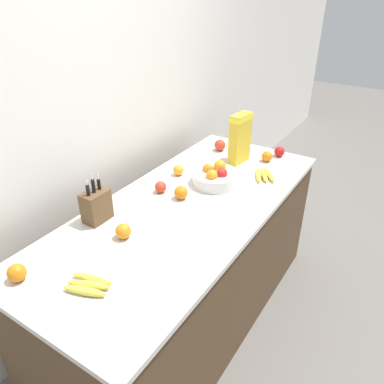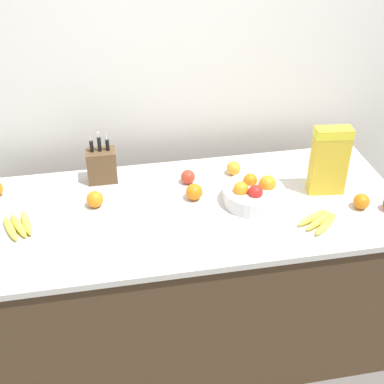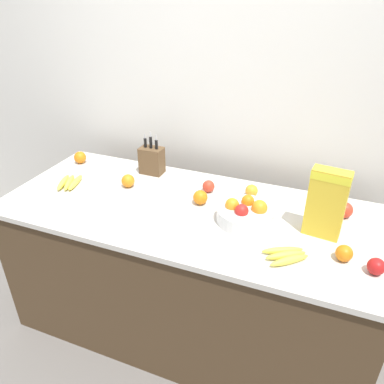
{
  "view_description": "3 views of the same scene",
  "coord_description": "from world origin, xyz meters",
  "px_view_note": "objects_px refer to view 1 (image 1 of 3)",
  "views": [
    {
      "loc": [
        -1.48,
        -0.99,
        1.99
      ],
      "look_at": [
        0.04,
        -0.02,
        0.95
      ],
      "focal_mm": 35.0,
      "sensor_mm": 36.0,
      "label": 1
    },
    {
      "loc": [
        -0.35,
        -1.98,
        2.31
      ],
      "look_at": [
        0.02,
        -0.02,
        0.97
      ],
      "focal_mm": 50.0,
      "sensor_mm": 36.0,
      "label": 2
    },
    {
      "loc": [
        0.65,
        -1.57,
        1.93
      ],
      "look_at": [
        0.01,
        0.05,
        0.95
      ],
      "focal_mm": 35.0,
      "sensor_mm": 36.0,
      "label": 3
    }
  ],
  "objects_px": {
    "apple_front": "(161,187)",
    "orange_near_bowl": "(181,193)",
    "apple_near_bananas": "(279,152)",
    "apple_by_knife_block": "(220,145)",
    "orange_mid_right": "(178,170)",
    "orange_front_left": "(17,273)",
    "cereal_box": "(240,137)",
    "banana_bunch_right": "(264,175)",
    "orange_front_right": "(267,156)",
    "knife_block": "(96,206)",
    "orange_by_cereal": "(123,231)",
    "banana_bunch_left": "(88,285)",
    "fruit_bowl": "(216,177)"
  },
  "relations": [
    {
      "from": "banana_bunch_left",
      "to": "orange_mid_right",
      "type": "relative_size",
      "value": 3.05
    },
    {
      "from": "apple_by_knife_block",
      "to": "orange_by_cereal",
      "type": "height_order",
      "value": "apple_by_knife_block"
    },
    {
      "from": "banana_bunch_right",
      "to": "orange_near_bowl",
      "type": "relative_size",
      "value": 2.64
    },
    {
      "from": "knife_block",
      "to": "orange_front_right",
      "type": "bearing_deg",
      "value": -21.7
    },
    {
      "from": "fruit_bowl",
      "to": "banana_bunch_right",
      "type": "relative_size",
      "value": 1.36
    },
    {
      "from": "fruit_bowl",
      "to": "banana_bunch_right",
      "type": "height_order",
      "value": "fruit_bowl"
    },
    {
      "from": "knife_block",
      "to": "banana_bunch_right",
      "type": "distance_m",
      "value": 1.07
    },
    {
      "from": "apple_front",
      "to": "cereal_box",
      "type": "bearing_deg",
      "value": -17.03
    },
    {
      "from": "apple_near_bananas",
      "to": "apple_by_knife_block",
      "type": "xyz_separation_m",
      "value": [
        -0.14,
        0.41,
        0.0
      ]
    },
    {
      "from": "cereal_box",
      "to": "apple_near_bananas",
      "type": "relative_size",
      "value": 4.66
    },
    {
      "from": "cereal_box",
      "to": "orange_by_cereal",
      "type": "height_order",
      "value": "cereal_box"
    },
    {
      "from": "banana_bunch_left",
      "to": "apple_front",
      "type": "bearing_deg",
      "value": 16.04
    },
    {
      "from": "orange_front_left",
      "to": "apple_front",
      "type": "bearing_deg",
      "value": -3.46
    },
    {
      "from": "knife_block",
      "to": "orange_mid_right",
      "type": "bearing_deg",
      "value": -5.56
    },
    {
      "from": "apple_by_knife_block",
      "to": "orange_near_bowl",
      "type": "distance_m",
      "value": 0.75
    },
    {
      "from": "orange_near_bowl",
      "to": "knife_block",
      "type": "bearing_deg",
      "value": 149.4
    },
    {
      "from": "apple_front",
      "to": "orange_near_bowl",
      "type": "bearing_deg",
      "value": -88.48
    },
    {
      "from": "apple_near_bananas",
      "to": "apple_by_knife_block",
      "type": "relative_size",
      "value": 0.89
    },
    {
      "from": "orange_front_left",
      "to": "banana_bunch_left",
      "type": "bearing_deg",
      "value": -65.73
    },
    {
      "from": "banana_bunch_right",
      "to": "orange_front_right",
      "type": "distance_m",
      "value": 0.25
    },
    {
      "from": "orange_near_bowl",
      "to": "orange_front_left",
      "type": "bearing_deg",
      "value": 167.84
    },
    {
      "from": "apple_near_bananas",
      "to": "apple_front",
      "type": "xyz_separation_m",
      "value": [
        -0.87,
        0.4,
        -0.0
      ]
    },
    {
      "from": "knife_block",
      "to": "orange_front_left",
      "type": "bearing_deg",
      "value": -174.82
    },
    {
      "from": "apple_front",
      "to": "orange_mid_right",
      "type": "bearing_deg",
      "value": 9.05
    },
    {
      "from": "orange_mid_right",
      "to": "orange_front_left",
      "type": "bearing_deg",
      "value": 179.15
    },
    {
      "from": "apple_front",
      "to": "orange_front_right",
      "type": "relative_size",
      "value": 0.95
    },
    {
      "from": "banana_bunch_right",
      "to": "orange_front_left",
      "type": "xyz_separation_m",
      "value": [
        -1.44,
        0.49,
        0.02
      ]
    },
    {
      "from": "cereal_box",
      "to": "apple_front",
      "type": "height_order",
      "value": "cereal_box"
    },
    {
      "from": "cereal_box",
      "to": "orange_front_right",
      "type": "relative_size",
      "value": 4.59
    },
    {
      "from": "banana_bunch_left",
      "to": "orange_front_left",
      "type": "height_order",
      "value": "orange_front_left"
    },
    {
      "from": "apple_near_bananas",
      "to": "apple_front",
      "type": "height_order",
      "value": "apple_near_bananas"
    },
    {
      "from": "orange_near_bowl",
      "to": "orange_by_cereal",
      "type": "xyz_separation_m",
      "value": [
        -0.46,
        0.03,
        -0.0
      ]
    },
    {
      "from": "orange_front_right",
      "to": "knife_block",
      "type": "bearing_deg",
      "value": 158.3
    },
    {
      "from": "orange_front_right",
      "to": "orange_near_bowl",
      "type": "distance_m",
      "value": 0.77
    },
    {
      "from": "fruit_bowl",
      "to": "apple_by_knife_block",
      "type": "height_order",
      "value": "fruit_bowl"
    },
    {
      "from": "fruit_bowl",
      "to": "orange_mid_right",
      "type": "height_order",
      "value": "fruit_bowl"
    },
    {
      "from": "knife_block",
      "to": "apple_front",
      "type": "xyz_separation_m",
      "value": [
        0.41,
        -0.1,
        -0.05
      ]
    },
    {
      "from": "apple_near_bananas",
      "to": "apple_by_knife_block",
      "type": "distance_m",
      "value": 0.43
    },
    {
      "from": "orange_near_bowl",
      "to": "cereal_box",
      "type": "bearing_deg",
      "value": -4.62
    },
    {
      "from": "orange_front_left",
      "to": "orange_near_bowl",
      "type": "height_order",
      "value": "same"
    },
    {
      "from": "banana_bunch_left",
      "to": "banana_bunch_right",
      "type": "distance_m",
      "value": 1.32
    },
    {
      "from": "apple_front",
      "to": "banana_bunch_right",
      "type": "bearing_deg",
      "value": -40.55
    },
    {
      "from": "banana_bunch_left",
      "to": "orange_front_right",
      "type": "bearing_deg",
      "value": -4.82
    },
    {
      "from": "orange_by_cereal",
      "to": "orange_mid_right",
      "type": "bearing_deg",
      "value": 12.62
    },
    {
      "from": "orange_by_cereal",
      "to": "orange_front_left",
      "type": "bearing_deg",
      "value": 159.48
    },
    {
      "from": "orange_front_left",
      "to": "orange_near_bowl",
      "type": "bearing_deg",
      "value": -12.16
    },
    {
      "from": "fruit_bowl",
      "to": "apple_near_bananas",
      "type": "xyz_separation_m",
      "value": [
        0.6,
        -0.18,
        -0.01
      ]
    },
    {
      "from": "apple_near_bananas",
      "to": "knife_block",
      "type": "bearing_deg",
      "value": 158.64
    },
    {
      "from": "knife_block",
      "to": "apple_front",
      "type": "height_order",
      "value": "knife_block"
    },
    {
      "from": "cereal_box",
      "to": "orange_mid_right",
      "type": "relative_size",
      "value": 4.77
    }
  ]
}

